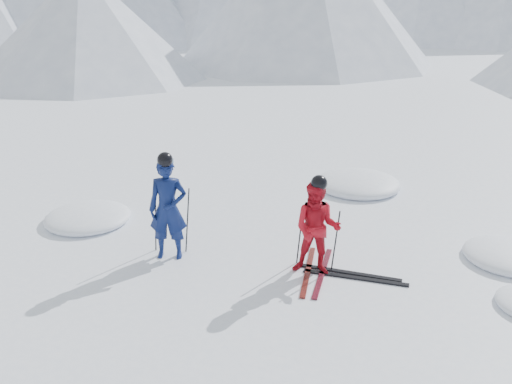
# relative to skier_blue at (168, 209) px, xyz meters

# --- Properties ---
(ground) EXTENTS (160.00, 160.00, 0.00)m
(ground) POSITION_rel_skier_blue_xyz_m (3.34, 0.06, -0.90)
(ground) COLOR white
(ground) RESTS_ON ground
(skier_blue) EXTENTS (0.72, 0.53, 1.79)m
(skier_blue) POSITION_rel_skier_blue_xyz_m (0.00, 0.00, 0.00)
(skier_blue) COLOR #0C184A
(skier_blue) RESTS_ON ground
(skier_red) EXTENTS (0.79, 0.63, 1.59)m
(skier_red) POSITION_rel_skier_blue_xyz_m (2.54, -0.10, -0.10)
(skier_red) COLOR #AD0D1A
(skier_red) RESTS_ON ground
(pole_blue_left) EXTENTS (0.12, 0.08, 1.19)m
(pole_blue_left) POSITION_rel_skier_blue_xyz_m (-0.30, 0.15, -0.30)
(pole_blue_left) COLOR black
(pole_blue_left) RESTS_ON ground
(pole_blue_right) EXTENTS (0.12, 0.07, 1.19)m
(pole_blue_right) POSITION_rel_skier_blue_xyz_m (0.25, 0.25, -0.30)
(pole_blue_right) COLOR black
(pole_blue_right) RESTS_ON ground
(pole_red_left) EXTENTS (0.11, 0.09, 1.06)m
(pole_red_left) POSITION_rel_skier_blue_xyz_m (2.24, 0.15, -0.36)
(pole_red_left) COLOR black
(pole_red_left) RESTS_ON ground
(pole_red_right) EXTENTS (0.11, 0.08, 1.06)m
(pole_red_right) POSITION_rel_skier_blue_xyz_m (2.84, 0.05, -0.36)
(pole_red_right) COLOR black
(pole_red_right) RESTS_ON ground
(ski_worn_left) EXTENTS (0.09, 1.70, 0.03)m
(ski_worn_left) POSITION_rel_skier_blue_xyz_m (2.42, -0.10, -0.88)
(ski_worn_left) COLOR black
(ski_worn_left) RESTS_ON ground
(ski_worn_right) EXTENTS (0.20, 1.70, 0.03)m
(ski_worn_right) POSITION_rel_skier_blue_xyz_m (2.66, -0.10, -0.88)
(ski_worn_right) COLOR black
(ski_worn_right) RESTS_ON ground
(ski_loose_a) EXTENTS (1.70, 0.31, 0.03)m
(ski_loose_a) POSITION_rel_skier_blue_xyz_m (3.10, -0.03, -0.88)
(ski_loose_a) COLOR black
(ski_loose_a) RESTS_ON ground
(ski_loose_b) EXTENTS (1.70, 0.25, 0.03)m
(ski_loose_b) POSITION_rel_skier_blue_xyz_m (3.20, -0.18, -0.88)
(ski_loose_b) COLOR black
(ski_loose_b) RESTS_ON ground
(snow_lumps) EXTENTS (9.57, 6.26, 0.44)m
(snow_lumps) POSITION_rel_skier_blue_xyz_m (2.42, 2.32, -0.90)
(snow_lumps) COLOR white
(snow_lumps) RESTS_ON ground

